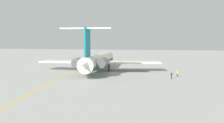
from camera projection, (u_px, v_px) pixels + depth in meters
ground at (70, 70)px, 77.97m from camera, size 359.02×359.02×0.00m
main_jetliner at (98, 60)px, 75.06m from camera, size 42.04×37.18×12.24m
ground_crew_near_nose at (171, 74)px, 59.61m from camera, size 0.28×0.40×1.73m
ground_crew_near_tail at (71, 61)px, 99.75m from camera, size 0.27×0.42×1.66m
ground_crew_portside at (177, 72)px, 63.33m from camera, size 0.40×0.29×1.81m
safety_cone_nose at (139, 64)px, 96.52m from camera, size 0.40×0.40×0.55m
safety_cone_wingtip at (75, 63)px, 98.72m from camera, size 0.40×0.40×0.55m
taxiway_centreline at (74, 70)px, 78.33m from camera, size 90.12×15.08×0.01m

